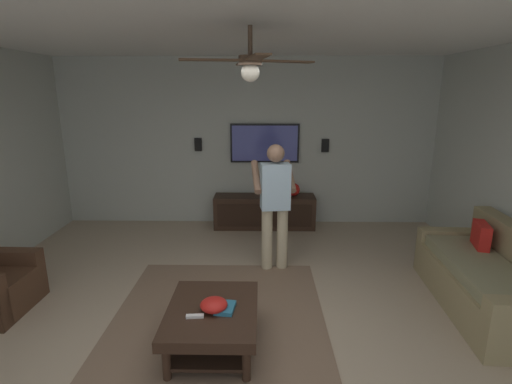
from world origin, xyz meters
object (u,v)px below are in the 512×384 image
object	(u,v)px
tv	(265,143)
book	(225,308)
wall_speaker_right	(198,145)
ceiling_fan	(250,64)
couch	(489,281)
coffee_table	(212,318)
wall_speaker_left	(325,145)
media_console	(264,212)
bowl	(214,305)
remote_white	(195,316)
person_standing	(275,200)
vase_round	(293,190)

from	to	relation	value
tv	book	size ratio (longest dim) A/B	5.29
wall_speaker_right	ceiling_fan	size ratio (longest dim) A/B	0.18
wall_speaker_right	ceiling_fan	world-z (taller)	ceiling_fan
couch	tv	distance (m)	3.81
coffee_table	wall_speaker_left	distance (m)	3.96
media_console	book	bearing A→B (deg)	-6.38
coffee_table	bowl	world-z (taller)	bowl
wall_speaker_right	coffee_table	bearing A→B (deg)	-169.48
media_console	ceiling_fan	size ratio (longest dim) A/B	1.41
media_console	couch	bearing A→B (deg)	43.15
coffee_table	remote_white	xyz separation A→B (m)	(-0.15, 0.13, 0.12)
tv	book	distance (m)	3.67
bowl	couch	bearing A→B (deg)	-75.18
media_console	wall_speaker_left	xyz separation A→B (m)	(0.25, -1.03, 1.10)
remote_white	wall_speaker_left	bearing A→B (deg)	60.71
coffee_table	bowl	distance (m)	0.16
wall_speaker_right	tv	bearing A→B (deg)	-90.66
person_standing	vase_round	size ratio (longest dim) A/B	7.45
ceiling_fan	person_standing	bearing A→B (deg)	-12.28
vase_round	ceiling_fan	xyz separation A→B (m)	(-2.84, 0.64, 1.83)
remote_white	wall_speaker_right	world-z (taller)	wall_speaker_right
bowl	wall_speaker_left	xyz separation A→B (m)	(3.53, -1.49, 0.92)
bowl	media_console	bearing A→B (deg)	-8.02
couch	wall_speaker_left	world-z (taller)	wall_speaker_left
coffee_table	tv	world-z (taller)	tv
tv	vase_round	distance (m)	0.92
couch	remote_white	size ratio (longest dim) A/B	13.00
couch	wall_speaker_right	xyz separation A→B (m)	(2.78, 3.51, 1.07)
couch	wall_speaker_left	size ratio (longest dim) A/B	8.86
remote_white	wall_speaker_right	xyz separation A→B (m)	(3.65, 0.52, 0.97)
couch	book	world-z (taller)	couch
person_standing	book	size ratio (longest dim) A/B	7.45
couch	coffee_table	bearing A→B (deg)	17.61
tv	bowl	xyz separation A→B (m)	(-3.52, 0.46, -0.96)
remote_white	wall_speaker_right	distance (m)	3.81
remote_white	wall_speaker_left	xyz separation A→B (m)	(3.65, -1.64, 0.96)
vase_round	tv	bearing A→B (deg)	65.51
vase_round	wall_speaker_right	world-z (taller)	wall_speaker_right
tv	person_standing	bearing A→B (deg)	3.78
person_standing	ceiling_fan	xyz separation A→B (m)	(-1.24, 0.27, 1.56)
vase_round	remote_white	bearing A→B (deg)	162.17
book	wall_speaker_left	distance (m)	3.91
tv	media_console	bearing A→B (deg)	0.00
tv	remote_white	bearing A→B (deg)	-9.55
media_console	book	world-z (taller)	media_console
wall_speaker_right	ceiling_fan	distance (m)	3.41
coffee_table	ceiling_fan	world-z (taller)	ceiling_fan
ceiling_fan	bowl	bearing A→B (deg)	145.84
book	ceiling_fan	bearing A→B (deg)	161.63
book	wall_speaker_right	xyz separation A→B (m)	(3.52, 0.77, 0.97)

